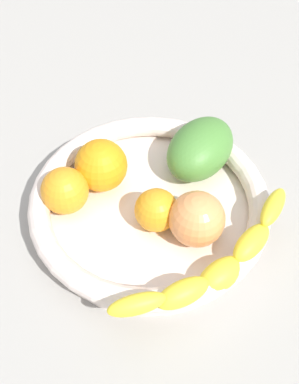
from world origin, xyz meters
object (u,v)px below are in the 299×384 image
orange_front (101,165)px  mango_green (200,149)px  banana_draped_left (217,266)px  peach_blush (197,219)px  orange_mid_left (65,191)px  orange_mid_right (156,210)px  fruit_bowl (150,205)px

orange_front → mango_green: size_ratio=0.60×
banana_draped_left → peach_blush: bearing=64.2°
orange_mid_left → orange_mid_right: orange_mid_left is taller
banana_draped_left → peach_blush: size_ratio=3.97×
orange_mid_left → fruit_bowl: bearing=-45.0°
banana_draped_left → orange_mid_left: (-5.58, 19.30, 0.21)cm
fruit_bowl → orange_mid_left: size_ratio=5.08×
banana_draped_left → orange_mid_right: bearing=87.0°
orange_mid_left → peach_blush: peach_blush is taller
mango_green → orange_front: bearing=150.3°
orange_mid_right → peach_blush: bearing=-64.6°
orange_front → orange_mid_right: size_ratio=1.27×
banana_draped_left → orange_mid_left: size_ratio=4.46×
mango_green → fruit_bowl: bearing=-175.9°
fruit_bowl → orange_front: (-1.59, 7.07, 2.73)cm
orange_mid_right → peach_blush: 4.93cm
orange_front → orange_mid_right: 9.41cm
orange_mid_right → orange_mid_left: bearing=122.8°
orange_front → orange_mid_right: (0.53, -9.36, -0.71)cm
banana_draped_left → orange_mid_right: size_ratio=4.97×
orange_mid_left → orange_front: bearing=-0.9°
orange_mid_left → orange_mid_right: size_ratio=1.11×
banana_draped_left → fruit_bowl: bearing=82.5°
banana_draped_left → orange_mid_left: orange_mid_left is taller
orange_mid_left → mango_green: (16.74, -6.46, 0.32)cm
orange_mid_right → orange_front: bearing=93.2°
fruit_bowl → orange_mid_left: 10.39cm
orange_front → orange_mid_right: orange_front is taller
orange_mid_right → banana_draped_left: bearing=-93.0°
fruit_bowl → orange_mid_left: orange_mid_left is taller
fruit_bowl → orange_mid_right: (-1.07, -2.30, 2.02)cm
orange_mid_right → fruit_bowl: bearing=65.1°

